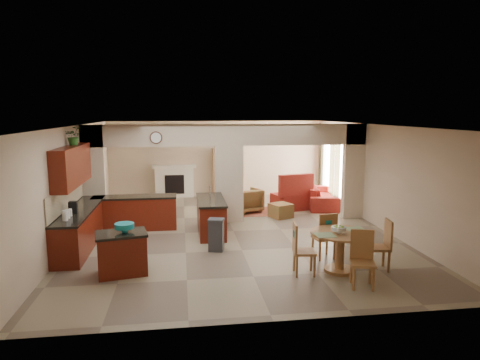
{
  "coord_description": "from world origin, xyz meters",
  "views": [
    {
      "loc": [
        -1.33,
        -10.94,
        3.16
      ],
      "look_at": [
        0.22,
        0.3,
        1.33
      ],
      "focal_mm": 32.0,
      "sensor_mm": 36.0,
      "label": 1
    }
  ],
  "objects": [
    {
      "name": "floor",
      "position": [
        0.0,
        0.0,
        0.0
      ],
      "size": [
        10.0,
        10.0,
        0.0
      ],
      "primitive_type": "plane",
      "color": "#83755A",
      "rests_on": "ground"
    },
    {
      "name": "ceiling",
      "position": [
        0.0,
        0.0,
        2.8
      ],
      "size": [
        10.0,
        10.0,
        0.0
      ],
      "primitive_type": "plane",
      "rotation": [
        3.14,
        0.0,
        0.0
      ],
      "color": "white",
      "rests_on": "wall_back"
    },
    {
      "name": "wall_back",
      "position": [
        0.0,
        5.0,
        1.4
      ],
      "size": [
        8.0,
        0.0,
        8.0
      ],
      "primitive_type": "plane",
      "rotation": [
        1.57,
        0.0,
        0.0
      ],
      "color": "#CBB495",
      "rests_on": "floor"
    },
    {
      "name": "wall_front",
      "position": [
        0.0,
        -5.0,
        1.4
      ],
      "size": [
        8.0,
        0.0,
        8.0
      ],
      "primitive_type": "plane",
      "rotation": [
        -1.57,
        0.0,
        0.0
      ],
      "color": "#CBB495",
      "rests_on": "floor"
    },
    {
      "name": "wall_left",
      "position": [
        -4.0,
        0.0,
        1.4
      ],
      "size": [
        0.0,
        10.0,
        10.0
      ],
      "primitive_type": "plane",
      "rotation": [
        1.57,
        0.0,
        1.57
      ],
      "color": "#CBB495",
      "rests_on": "floor"
    },
    {
      "name": "wall_right",
      "position": [
        4.0,
        0.0,
        1.4
      ],
      "size": [
        0.0,
        10.0,
        10.0
      ],
      "primitive_type": "plane",
      "rotation": [
        1.57,
        0.0,
        -1.57
      ],
      "color": "#CBB495",
      "rests_on": "floor"
    },
    {
      "name": "partition_left_pier",
      "position": [
        -3.7,
        1.0,
        1.4
      ],
      "size": [
        0.6,
        0.25,
        2.8
      ],
      "primitive_type": "cube",
      "color": "#CBB495",
      "rests_on": "floor"
    },
    {
      "name": "partition_center_pier",
      "position": [
        0.0,
        1.0,
        1.1
      ],
      "size": [
        0.8,
        0.25,
        2.2
      ],
      "primitive_type": "cube",
      "color": "#CBB495",
      "rests_on": "floor"
    },
    {
      "name": "partition_right_pier",
      "position": [
        3.7,
        1.0,
        1.4
      ],
      "size": [
        0.6,
        0.25,
        2.8
      ],
      "primitive_type": "cube",
      "color": "#CBB495",
      "rests_on": "floor"
    },
    {
      "name": "partition_header",
      "position": [
        0.0,
        1.0,
        2.5
      ],
      "size": [
        8.0,
        0.25,
        0.6
      ],
      "primitive_type": "cube",
      "color": "#CBB495",
      "rests_on": "partition_center_pier"
    },
    {
      "name": "kitchen_counter",
      "position": [
        -3.26,
        -0.25,
        0.46
      ],
      "size": [
        2.52,
        3.29,
        1.48
      ],
      "color": "#3D1607",
      "rests_on": "floor"
    },
    {
      "name": "upper_cabinets",
      "position": [
        -3.82,
        -0.8,
        1.92
      ],
      "size": [
        0.35,
        2.4,
        0.9
      ],
      "primitive_type": "cube",
      "color": "#3D1607",
      "rests_on": "wall_left"
    },
    {
      "name": "peninsula",
      "position": [
        -0.6,
        -0.11,
        0.46
      ],
      "size": [
        0.7,
        1.85,
        0.91
      ],
      "color": "#3D1607",
      "rests_on": "floor"
    },
    {
      "name": "wall_clock",
      "position": [
        -2.0,
        0.85,
        2.45
      ],
      "size": [
        0.34,
        0.03,
        0.34
      ],
      "primitive_type": "cylinder",
      "rotation": [
        1.57,
        0.0,
        0.0
      ],
      "color": "#452417",
      "rests_on": "partition_header"
    },
    {
      "name": "rug",
      "position": [
        1.2,
        2.1,
        0.01
      ],
      "size": [
        1.6,
        1.3,
        0.01
      ],
      "primitive_type": "cube",
      "color": "#9A4938",
      "rests_on": "floor"
    },
    {
      "name": "fireplace",
      "position": [
        -1.6,
        4.83,
        0.61
      ],
      "size": [
        1.6,
        0.35,
        1.2
      ],
      "color": "silver",
      "rests_on": "floor"
    },
    {
      "name": "shelving_unit",
      "position": [
        0.35,
        4.82,
        0.9
      ],
      "size": [
        1.0,
        0.32,
        1.8
      ],
      "primitive_type": "cube",
      "color": "#986234",
      "rests_on": "floor"
    },
    {
      "name": "window_a",
      "position": [
        3.97,
        2.3,
        1.2
      ],
      "size": [
        0.02,
        0.9,
        1.9
      ],
      "primitive_type": "cube",
      "color": "white",
      "rests_on": "wall_right"
    },
    {
      "name": "window_b",
      "position": [
        3.97,
        4.0,
        1.2
      ],
      "size": [
        0.02,
        0.9,
        1.9
      ],
      "primitive_type": "cube",
      "color": "white",
      "rests_on": "wall_right"
    },
    {
      "name": "glazed_door",
      "position": [
        3.97,
        3.15,
        1.05
      ],
      "size": [
        0.02,
        0.7,
        2.1
      ],
      "primitive_type": "cube",
      "color": "white",
      "rests_on": "wall_right"
    },
    {
      "name": "drape_a_left",
      "position": [
        3.93,
        1.7,
        1.2
      ],
      "size": [
        0.1,
        0.28,
        2.3
      ],
      "primitive_type": "cube",
      "color": "#43241A",
      "rests_on": "wall_right"
    },
    {
      "name": "drape_a_right",
      "position": [
        3.93,
        2.9,
        1.2
      ],
      "size": [
        0.1,
        0.28,
        2.3
      ],
      "primitive_type": "cube",
      "color": "#43241A",
      "rests_on": "wall_right"
    },
    {
      "name": "drape_b_left",
      "position": [
        3.93,
        3.4,
        1.2
      ],
      "size": [
        0.1,
        0.28,
        2.3
      ],
      "primitive_type": "cube",
      "color": "#43241A",
      "rests_on": "wall_right"
    },
    {
      "name": "drape_b_right",
      "position": [
        3.93,
        4.6,
        1.2
      ],
      "size": [
        0.1,
        0.28,
        2.3
      ],
      "primitive_type": "cube",
      "color": "#43241A",
      "rests_on": "wall_right"
    },
    {
      "name": "ceiling_fan",
      "position": [
        1.5,
        3.0,
        2.56
      ],
      "size": [
        1.0,
        1.0,
        0.1
      ],
      "primitive_type": "cylinder",
      "color": "white",
      "rests_on": "ceiling"
    },
    {
      "name": "kitchen_island",
      "position": [
        -2.52,
        -2.69,
        0.42
      ],
      "size": [
        1.08,
        0.86,
        0.83
      ],
      "rotation": [
        0.0,
        0.0,
        0.2
      ],
      "color": "#3D1607",
      "rests_on": "floor"
    },
    {
      "name": "teal_bowl",
      "position": [
        -2.46,
        -2.67,
        0.92
      ],
      "size": [
        0.38,
        0.38,
        0.18
      ],
      "primitive_type": "cylinder",
      "color": "teal",
      "rests_on": "kitchen_island"
    },
    {
      "name": "trash_can",
      "position": [
        -0.58,
        -1.54,
        0.35
      ],
      "size": [
        0.39,
        0.35,
        0.69
      ],
      "primitive_type": "cube",
      "rotation": [
        0.0,
        0.0,
        -0.26
      ],
      "color": "#313134",
      "rests_on": "floor"
    },
    {
      "name": "dining_table",
      "position": [
        1.74,
        -3.16,
        0.53
      ],
      "size": [
        1.18,
        1.18,
        0.81
      ],
      "color": "#986234",
      "rests_on": "floor"
    },
    {
      "name": "fruit_bowl",
      "position": [
        1.67,
        -3.23,
        0.88
      ],
      "size": [
        0.28,
        0.28,
        0.15
      ],
      "primitive_type": "cylinder",
      "color": "#6EAE25",
      "rests_on": "dining_table"
    },
    {
      "name": "sofa",
      "position": [
        3.3,
        2.72,
        0.35
      ],
      "size": [
        2.5,
        1.32,
        0.69
      ],
      "primitive_type": "imported",
      "rotation": [
        0.0,
        0.0,
        1.4
      ],
      "color": "maroon",
      "rests_on": "floor"
    },
    {
      "name": "chaise",
      "position": [
        2.26,
        2.44,
        0.24
      ],
      "size": [
        1.38,
        1.23,
        0.47
      ],
      "primitive_type": "cube",
      "rotation": [
        0.0,
        0.0,
        0.24
      ],
      "color": "maroon",
      "rests_on": "floor"
    },
    {
      "name": "armchair",
      "position": [
        0.7,
        2.14,
        0.37
      ],
      "size": [
        1.04,
        1.05,
        0.74
      ],
      "primitive_type": "imported",
      "rotation": [
        0.0,
        0.0,
        3.52
      ],
      "color": "maroon",
      "rests_on": "floor"
    },
    {
      "name": "ottoman",
      "position": [
        1.6,
        1.31,
        0.21
      ],
      "size": [
        0.76,
        0.76,
        0.42
      ],
      "primitive_type": "cube",
      "rotation": [
        0.0,
        0.0,
        0.42
      ],
      "color": "maroon",
      "rests_on": "floor"
    },
    {
      "name": "plant",
      "position": [
        -3.82,
        -0.46,
        2.59
      ],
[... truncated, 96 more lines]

